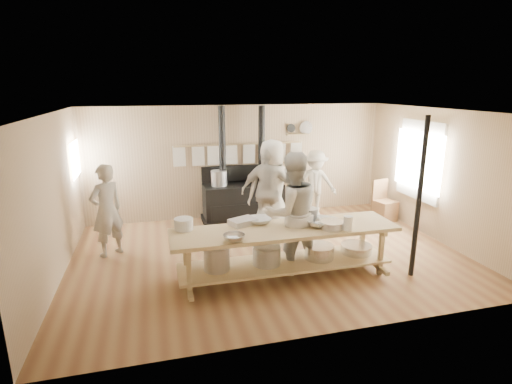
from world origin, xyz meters
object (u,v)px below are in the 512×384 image
stove (243,198)px  chair (384,208)px  cook_right (268,192)px  roasting_pan (243,222)px  cook_far_left (107,211)px  cook_left (291,213)px  cook_by_window (315,184)px  cook_center (272,188)px  prep_table (284,247)px

stove → chair: stove is taller
cook_right → roasting_pan: 1.76m
cook_far_left → cook_left: cook_left is taller
cook_by_window → roasting_pan: 3.42m
cook_by_window → roasting_pan: (-2.32, -2.52, 0.11)m
stove → cook_far_left: bearing=-154.3°
cook_left → cook_center: size_ratio=1.01×
stove → cook_right: size_ratio=1.38×
cook_right → roasting_pan: bearing=81.8°
cook_by_window → stove: bearing=-176.1°
cook_far_left → roasting_pan: bearing=112.6°
stove → roasting_pan: stove is taller
cook_right → chair: bearing=-152.3°
cook_left → roasting_pan: cook_left is taller
cook_center → cook_right: 0.13m
cook_center → cook_by_window: cook_center is taller
cook_center → cook_right: bearing=45.5°
prep_table → cook_left: cook_left is taller
chair → roasting_pan: (-3.75, -1.82, 0.62)m
prep_table → chair: (3.15, 2.15, -0.24)m
prep_table → cook_left: 0.57m
cook_far_left → cook_by_window: bearing=158.5°
prep_table → roasting_pan: (-0.60, 0.33, 0.38)m
cook_by_window → chair: 1.68m
cook_far_left → cook_by_window: cook_far_left is taller
cook_far_left → cook_right: 3.09m
stove → cook_center: stove is taller
roasting_pan → cook_center: bearing=58.7°
prep_table → cook_by_window: 3.34m
stove → cook_right: (0.27, -1.17, 0.42)m
prep_table → roasting_pan: roasting_pan is taller
cook_right → stove: bearing=-55.0°
prep_table → cook_left: (0.19, 0.24, 0.49)m
stove → chair: size_ratio=2.79×
cook_right → chair: (2.88, 0.30, -0.67)m
cook_by_window → roasting_pan: bearing=-123.1°
roasting_pan → cook_by_window: bearing=47.4°
prep_table → cook_center: 2.02m
cook_by_window → chair: size_ratio=1.69×
stove → chair: 3.28m
cook_far_left → roasting_pan: 2.58m
cook_far_left → chair: 6.01m
chair → cook_right: bearing=173.3°
chair → cook_center: bearing=172.0°
cook_center → chair: 2.89m
prep_table → cook_by_window: bearing=58.9°
cook_far_left → prep_table: bearing=113.1°
cook_far_left → cook_center: bearing=148.5°
cook_left → cook_by_window: bearing=-127.6°
cook_by_window → roasting_pan: cook_by_window is taller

